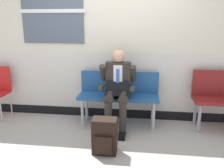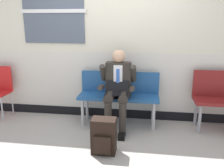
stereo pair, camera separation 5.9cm
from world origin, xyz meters
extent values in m
plane|color=#9E9991|center=(0.00, 0.00, 0.00)|extent=(18.00, 18.00, 0.00)
cube|color=beige|center=(0.00, 0.56, 0.67)|extent=(5.42, 0.12, 1.01)
cube|color=black|center=(0.00, 0.56, 0.08)|extent=(5.42, 0.14, 0.16)
cube|color=#4C5666|center=(-1.00, 0.49, 1.86)|extent=(1.08, 0.02, 1.07)
cube|color=silver|center=(-1.00, 0.48, 1.86)|extent=(1.16, 0.03, 0.06)
cube|color=navy|center=(0.16, 0.21, 0.48)|extent=(1.31, 0.42, 0.05)
cube|color=navy|center=(0.16, 0.39, 0.69)|extent=(1.31, 0.04, 0.36)
cylinder|color=#B7B7BC|center=(-0.42, 0.06, 0.23)|extent=(0.05, 0.05, 0.46)
cylinder|color=#B7B7BC|center=(-0.42, 0.36, 0.23)|extent=(0.05, 0.05, 0.46)
cylinder|color=#B7B7BC|center=(0.73, 0.06, 0.23)|extent=(0.05, 0.05, 0.46)
cylinder|color=#B7B7BC|center=(0.73, 0.36, 0.23)|extent=(0.05, 0.05, 0.46)
cylinder|color=gray|center=(1.43, 0.06, 0.23)|extent=(0.05, 0.05, 0.46)
cylinder|color=gray|center=(1.43, 0.36, 0.23)|extent=(0.05, 0.05, 0.46)
cylinder|color=#2D2823|center=(0.05, 0.00, 0.55)|extent=(0.15, 0.40, 0.15)
cylinder|color=#2D2823|center=(0.05, -0.19, 0.25)|extent=(0.11, 0.11, 0.51)
cube|color=black|center=(0.05, -0.25, 0.04)|extent=(0.10, 0.26, 0.07)
cylinder|color=#2D2823|center=(0.27, 0.00, 0.55)|extent=(0.15, 0.40, 0.15)
cylinder|color=#2D2823|center=(0.27, -0.19, 0.25)|extent=(0.11, 0.11, 0.51)
cube|color=black|center=(0.27, -0.25, 0.04)|extent=(0.10, 0.26, 0.07)
cube|color=#2D2823|center=(0.16, 0.21, 0.78)|extent=(0.40, 0.18, 0.55)
cube|color=silver|center=(0.16, 0.11, 0.83)|extent=(0.14, 0.01, 0.38)
cube|color=blue|center=(0.16, 0.11, 0.80)|extent=(0.05, 0.01, 0.33)
sphere|color=tan|center=(0.16, 0.21, 1.15)|extent=(0.21, 0.21, 0.21)
cylinder|color=#2D2823|center=(-0.08, 0.14, 0.89)|extent=(0.09, 0.25, 0.30)
cylinder|color=#2D2823|center=(-0.08, -0.03, 0.70)|extent=(0.08, 0.27, 0.12)
cylinder|color=#2D2823|center=(0.40, 0.14, 0.89)|extent=(0.09, 0.25, 0.30)
cylinder|color=#2D2823|center=(0.40, -0.03, 0.70)|extent=(0.08, 0.27, 0.12)
cube|color=black|center=(0.16, -0.03, 0.61)|extent=(0.35, 0.22, 0.02)
cube|color=black|center=(0.16, 0.10, 0.72)|extent=(0.35, 0.08, 0.21)
cube|color=black|center=(0.08, -0.71, 0.24)|extent=(0.32, 0.21, 0.47)
cube|color=black|center=(0.08, -0.83, 0.17)|extent=(0.22, 0.04, 0.24)
cube|color=red|center=(-2.00, 0.37, 0.69)|extent=(0.38, 0.03, 0.44)
cylinder|color=#A5A5AA|center=(-1.84, 0.04, 0.22)|extent=(0.02, 0.02, 0.44)
cylinder|color=#A5A5AA|center=(-1.84, 0.36, 0.22)|extent=(0.02, 0.02, 0.44)
camera|label=1|loc=(0.53, -3.46, 1.66)|focal=37.66mm
camera|label=2|loc=(0.58, -3.45, 1.66)|focal=37.66mm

